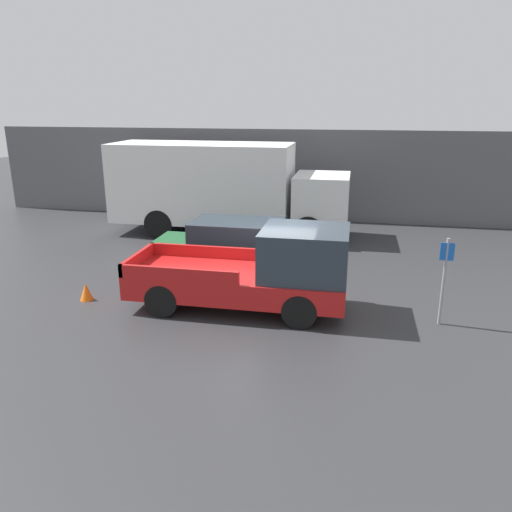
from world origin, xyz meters
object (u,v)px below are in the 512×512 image
newspaper_box (217,205)px  car (235,245)px  pickup_truck (261,272)px  parking_sign (444,276)px  delivery_truck (220,186)px  traffic_cone (86,292)px

newspaper_box → car: bearing=-70.2°
pickup_truck → parking_sign: pickup_truck is taller
delivery_truck → traffic_cone: delivery_truck is taller
delivery_truck → traffic_cone: bearing=-102.6°
parking_sign → newspaper_box: (-8.00, 9.74, -0.62)m
delivery_truck → traffic_cone: size_ratio=19.65×
delivery_truck → pickup_truck: bearing=-67.4°
delivery_truck → newspaper_box: (-0.92, 2.69, -1.32)m
pickup_truck → delivery_truck: size_ratio=0.59×
car → parking_sign: 6.23m
car → newspaper_box: (-2.48, 6.88, -0.23)m
traffic_cone → pickup_truck: bearing=3.9°
newspaper_box → parking_sign: bearing=-50.6°
pickup_truck → traffic_cone: 4.60m
car → parking_sign: bearing=-27.4°
newspaper_box → delivery_truck: bearing=-71.1°
parking_sign → newspaper_box: 12.62m
pickup_truck → delivery_truck: (-2.90, 6.99, 0.89)m
parking_sign → traffic_cone: 8.76m
pickup_truck → delivery_truck: 7.62m
parking_sign → newspaper_box: bearing=129.4°
pickup_truck → newspaper_box: 10.41m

